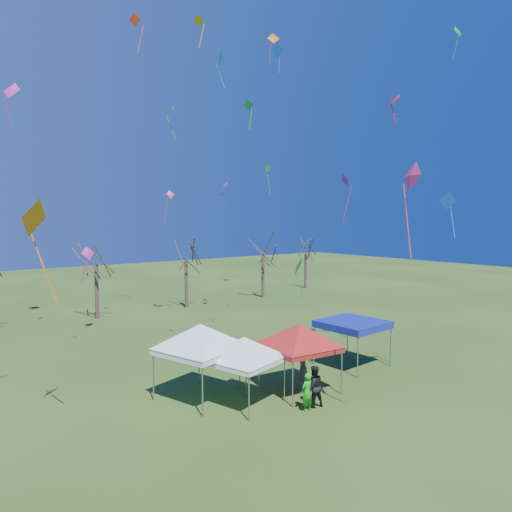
{
  "coord_description": "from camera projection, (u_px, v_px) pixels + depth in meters",
  "views": [
    {
      "loc": [
        -15.14,
        -14.03,
        8.34
      ],
      "look_at": [
        -1.91,
        3.0,
        6.64
      ],
      "focal_mm": 32.0,
      "sensor_mm": 36.0,
      "label": 1
    }
  ],
  "objects": [
    {
      "name": "tree_5",
      "position": [
        306.0,
        242.0,
        55.54
      ],
      "size": [
        3.39,
        3.39,
        7.46
      ],
      "color": "#3D2D21",
      "rests_on": "ground"
    },
    {
      "name": "kite_3",
      "position": [
        220.0,
        59.0,
        41.9
      ],
      "size": [
        1.18,
        1.29,
        3.31
      ],
      "rotation": [
        0.0,
        0.0,
        4.01
      ],
      "color": "#0BACAA",
      "rests_on": "ground"
    },
    {
      "name": "tent_white_west",
      "position": [
        200.0,
        329.0,
        21.18
      ],
      "size": [
        4.44,
        4.44,
        4.08
      ],
      "rotation": [
        0.0,
        0.0,
        0.29
      ],
      "color": "gray",
      "rests_on": "ground"
    },
    {
      "name": "tree_3",
      "position": [
        186.0,
        244.0,
        43.1
      ],
      "size": [
        3.59,
        3.59,
        7.91
      ],
      "color": "#3D2D21",
      "rests_on": "ground"
    },
    {
      "name": "tent_blue",
      "position": [
        352.0,
        324.0,
        26.09
      ],
      "size": [
        3.45,
        3.45,
        2.59
      ],
      "rotation": [
        0.0,
        0.0,
        0.05
      ],
      "color": "gray",
      "rests_on": "ground"
    },
    {
      "name": "kite_15",
      "position": [
        278.0,
        51.0,
        31.92
      ],
      "size": [
        0.88,
        1.03,
        2.05
      ],
      "rotation": [
        0.0,
        0.0,
        2.16
      ],
      "color": "blue",
      "rests_on": "ground"
    },
    {
      "name": "tent_red",
      "position": [
        300.0,
        329.0,
        22.09
      ],
      "size": [
        4.32,
        4.32,
        3.84
      ],
      "rotation": [
        0.0,
        0.0,
        -0.12
      ],
      "color": "gray",
      "rests_on": "ground"
    },
    {
      "name": "kite_17",
      "position": [
        346.0,
        181.0,
        27.67
      ],
      "size": [
        0.92,
        1.14,
        3.17
      ],
      "rotation": [
        0.0,
        0.0,
        1.09
      ],
      "color": "#6018A9",
      "rests_on": "ground"
    },
    {
      "name": "kite_24",
      "position": [
        199.0,
        21.0,
        30.75
      ],
      "size": [
        0.78,
        1.01,
        2.33
      ],
      "rotation": [
        0.0,
        0.0,
        1.76
      ],
      "color": "orange",
      "rests_on": "ground"
    },
    {
      "name": "ground",
      "position": [
        329.0,
        402.0,
        20.96
      ],
      "size": [
        140.0,
        140.0,
        0.0
      ],
      "primitive_type": "plane",
      "color": "#284917",
      "rests_on": "ground"
    },
    {
      "name": "person_dark",
      "position": [
        314.0,
        386.0,
        20.36
      ],
      "size": [
        1.06,
        0.92,
        1.87
      ],
      "primitive_type": "imported",
      "rotation": [
        0.0,
        0.0,
        2.88
      ],
      "color": "black",
      "rests_on": "ground"
    },
    {
      "name": "kite_25",
      "position": [
        395.0,
        99.0,
        25.03
      ],
      "size": [
        0.73,
        0.85,
        1.57
      ],
      "rotation": [
        0.0,
        0.0,
        4.33
      ],
      "color": "red",
      "rests_on": "ground"
    },
    {
      "name": "kite_18",
      "position": [
        249.0,
        106.0,
        28.44
      ],
      "size": [
        0.62,
        0.8,
        1.88
      ],
      "rotation": [
        0.0,
        0.0,
        2.01
      ],
      "color": "green",
      "rests_on": "ground"
    },
    {
      "name": "person_grey",
      "position": [
        303.0,
        376.0,
        22.06
      ],
      "size": [
        1.05,
        0.74,
        1.65
      ],
      "primitive_type": "imported",
      "rotation": [
        0.0,
        0.0,
        3.53
      ],
      "color": "slate",
      "rests_on": "ground"
    },
    {
      "name": "kite_5",
      "position": [
        411.0,
        178.0,
        15.97
      ],
      "size": [
        0.77,
        1.13,
        3.55
      ],
      "rotation": [
        0.0,
        0.0,
        4.28
      ],
      "color": "#D32E5F",
      "rests_on": "ground"
    },
    {
      "name": "kite_6",
      "position": [
        273.0,
        38.0,
        46.28
      ],
      "size": [
        1.43,
        1.15,
        2.99
      ],
      "rotation": [
        0.0,
        0.0,
        5.8
      ],
      "color": "#DA5B0B",
      "rests_on": "ground"
    },
    {
      "name": "kite_9",
      "position": [
        458.0,
        32.0,
        26.95
      ],
      "size": [
        0.77,
        0.42,
        1.94
      ],
      "rotation": [
        0.0,
        0.0,
        6.26
      ],
      "color": "green",
      "rests_on": "ground"
    },
    {
      "name": "kite_2",
      "position": [
        11.0,
        90.0,
        32.13
      ],
      "size": [
        1.48,
        1.59,
        3.5
      ],
      "rotation": [
        0.0,
        0.0,
        5.37
      ],
      "color": "#D22E93",
      "rests_on": "ground"
    },
    {
      "name": "kite_19",
      "position": [
        225.0,
        186.0,
        38.63
      ],
      "size": [
        0.59,
        0.85,
        2.2
      ],
      "rotation": [
        0.0,
        0.0,
        4.66
      ],
      "color": "#5019B5",
      "rests_on": "ground"
    },
    {
      "name": "tree_2",
      "position": [
        95.0,
        245.0,
        38.21
      ],
      "size": [
        3.71,
        3.71,
        8.18
      ],
      "color": "#3D2D21",
      "rests_on": "ground"
    },
    {
      "name": "kite_27",
      "position": [
        448.0,
        201.0,
        21.9
      ],
      "size": [
        0.94,
        0.8,
        2.22
      ],
      "rotation": [
        0.0,
        0.0,
        2.56
      ],
      "color": "blue",
      "rests_on": "ground"
    },
    {
      "name": "kite_22",
      "position": [
        170.0,
        196.0,
        37.63
      ],
      "size": [
        0.85,
        0.83,
        2.64
      ],
      "rotation": [
        0.0,
        0.0,
        6.18
      ],
      "color": "#FC386E",
      "rests_on": "ground"
    },
    {
      "name": "tent_white_mid",
      "position": [
        244.0,
        342.0,
        20.58
      ],
      "size": [
        3.89,
        3.89,
        3.55
      ],
      "rotation": [
        0.0,
        0.0,
        0.26
      ],
      "color": "gray",
      "rests_on": "ground"
    },
    {
      "name": "kite_1",
      "position": [
        298.0,
        266.0,
        23.81
      ],
      "size": [
        1.11,
        0.96,
        2.35
      ],
      "rotation": [
        0.0,
        0.0,
        3.74
      ],
      "color": "#19A31D",
      "rests_on": "ground"
    },
    {
      "name": "person_green",
      "position": [
        307.0,
        392.0,
        19.89
      ],
      "size": [
        0.65,
        0.45,
        1.69
      ],
      "primitive_type": "imported",
      "rotation": [
        0.0,
        0.0,
        3.22
      ],
      "color": "green",
      "rests_on": "ground"
    },
    {
      "name": "kite_11",
      "position": [
        172.0,
        111.0,
        34.1
      ],
      "size": [
        0.86,
        1.28,
        2.65
      ],
      "rotation": [
        0.0,
        0.0,
        4.39
      ],
      "color": "#169222",
      "rests_on": "ground"
    },
    {
      "name": "kite_14",
      "position": [
        33.0,
        218.0,
        16.65
      ],
      "size": [
        1.52,
        1.52,
        3.98
      ],
      "rotation": [
        0.0,
        0.0,
        3.93
      ],
      "color": "orange",
      "rests_on": "ground"
    },
    {
      "name": "kite_13",
      "position": [
        88.0,
        254.0,
        32.52
      ],
      "size": [
        1.13,
        0.85,
        2.69
      ],
      "rotation": [
        0.0,
        0.0,
        0.3
      ],
      "color": "#D62F9C",
      "rests_on": "ground"
    },
    {
      "name": "kite_26",
      "position": [
        135.0,
        21.0,
        35.13
      ],
      "size": [
        1.15,
        1.23,
        3.21
      ],
      "rotation": [
        0.0,
        0.0,
        2.19
      ],
      "color": "red",
      "rests_on": "ground"
    },
    {
      "name": "tree_4",
      "position": [
        263.0,
        242.0,
        48.77
      ],
      "size": [
        3.58,
        3.58,
        7.89
      ],
      "color": "#3D2D21",
      "rests_on": "ground"
    },
    {
      "name": "kite_12",
      "position": [
        268.0,
        169.0,
        43.23
      ],
      "size": [
        0.98,
        0.54,
        2.95
      ],
      "rotation": [
        0.0,
        0.0,
        3.41
      ],
      "color": "green",
      "rests_on": "ground"
    }
  ]
}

